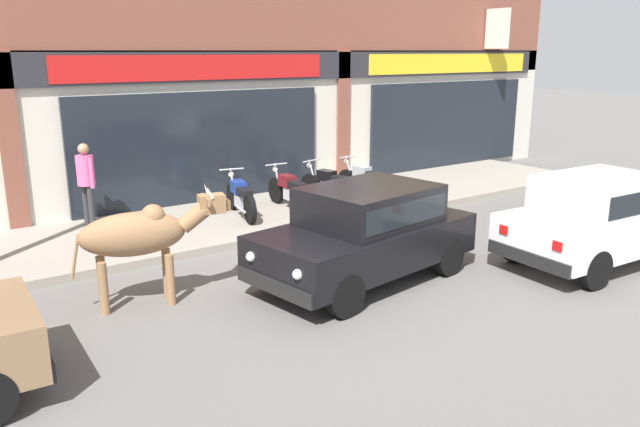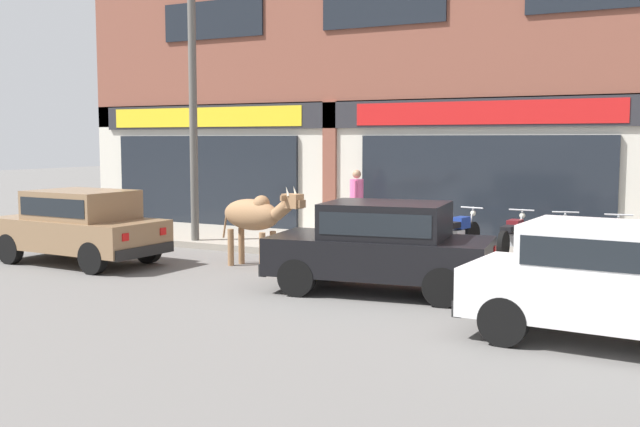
# 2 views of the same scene
# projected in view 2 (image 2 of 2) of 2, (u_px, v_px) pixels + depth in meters

# --- Properties ---
(ground_plane) EXTENTS (90.00, 90.00, 0.00)m
(ground_plane) POSITION_uv_depth(u_px,v_px,m) (390.00, 290.00, 12.29)
(ground_plane) COLOR #605E5B
(sidewalk) EXTENTS (19.00, 3.20, 0.15)m
(sidewalk) POSITION_uv_depth(u_px,v_px,m) (459.00, 254.00, 15.63)
(sidewalk) COLOR gray
(sidewalk) RESTS_ON ground
(shop_building) EXTENTS (23.00, 1.40, 9.36)m
(shop_building) POSITION_uv_depth(u_px,v_px,m) (488.00, 50.00, 16.83)
(shop_building) COLOR brown
(shop_building) RESTS_ON ground
(cow) EXTENTS (2.12, 0.86, 1.61)m
(cow) POSITION_uv_depth(u_px,v_px,m) (255.00, 216.00, 14.28)
(cow) COLOR #936B47
(cow) RESTS_ON ground
(car_0) EXTENTS (3.67, 1.76, 1.46)m
(car_0) POSITION_uv_depth(u_px,v_px,m) (80.00, 223.00, 14.77)
(car_0) COLOR black
(car_0) RESTS_ON ground
(car_1) EXTENTS (3.69, 1.80, 1.46)m
(car_1) POSITION_uv_depth(u_px,v_px,m) (614.00, 278.00, 8.91)
(car_1) COLOR black
(car_1) RESTS_ON ground
(car_2) EXTENTS (3.76, 2.09, 1.46)m
(car_2) POSITION_uv_depth(u_px,v_px,m) (382.00, 243.00, 11.97)
(car_2) COLOR black
(car_2) RESTS_ON ground
(motorcycle_0) EXTENTS (0.64, 1.79, 0.88)m
(motorcycle_0) POSITION_uv_depth(u_px,v_px,m) (458.00, 232.00, 15.51)
(motorcycle_0) COLOR black
(motorcycle_0) RESTS_ON sidewalk
(motorcycle_1) EXTENTS (0.52, 1.81, 0.88)m
(motorcycle_1) POSITION_uv_depth(u_px,v_px,m) (513.00, 236.00, 14.93)
(motorcycle_1) COLOR black
(motorcycle_1) RESTS_ON sidewalk
(motorcycle_2) EXTENTS (0.63, 1.79, 0.88)m
(motorcycle_2) POSITION_uv_depth(u_px,v_px,m) (566.00, 240.00, 14.41)
(motorcycle_2) COLOR black
(motorcycle_2) RESTS_ON sidewalk
(motorcycle_3) EXTENTS (0.52, 1.81, 0.88)m
(motorcycle_3) POSITION_uv_depth(u_px,v_px,m) (618.00, 243.00, 13.92)
(motorcycle_3) COLOR black
(motorcycle_3) RESTS_ON sidewalk
(pedestrian) EXTENTS (0.32, 0.49, 1.60)m
(pedestrian) POSITION_uv_depth(u_px,v_px,m) (357.00, 196.00, 17.51)
(pedestrian) COLOR #2D2D33
(pedestrian) RESTS_ON sidewalk
(utility_pole) EXTENTS (0.18, 0.18, 5.94)m
(utility_pole) POSITION_uv_depth(u_px,v_px,m) (193.00, 110.00, 16.88)
(utility_pole) COLOR #595651
(utility_pole) RESTS_ON sidewalk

